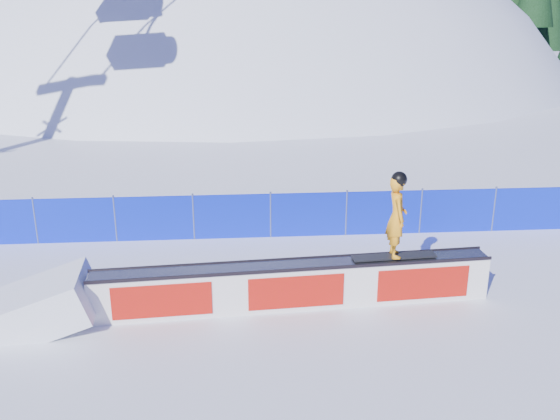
{
  "coord_description": "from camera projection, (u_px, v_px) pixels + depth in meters",
  "views": [
    {
      "loc": [
        0.1,
        -10.79,
        6.11
      ],
      "look_at": [
        1.08,
        2.3,
        1.52
      ],
      "focal_mm": 40.0,
      "sensor_mm": 36.0,
      "label": 1
    }
  ],
  "objects": [
    {
      "name": "ground",
      "position": [
        234.0,
        323.0,
        12.17
      ],
      "size": [
        160.0,
        160.0,
        0.0
      ],
      "primitive_type": "plane",
      "color": "white",
      "rests_on": "ground"
    },
    {
      "name": "snow_hill",
      "position": [
        236.0,
        268.0,
        57.64
      ],
      "size": [
        64.0,
        64.0,
        64.0
      ],
      "color": "white",
      "rests_on": "ground"
    },
    {
      "name": "safety_fence",
      "position": [
        232.0,
        216.0,
        16.2
      ],
      "size": [
        22.05,
        0.05,
        1.3
      ],
      "color": "#0920C9",
      "rests_on": "ground"
    },
    {
      "name": "rail_box",
      "position": [
        294.0,
        285.0,
        12.67
      ],
      "size": [
        8.16,
        1.14,
        0.98
      ],
      "rotation": [
        0.0,
        0.0,
        0.07
      ],
      "color": "white",
      "rests_on": "ground"
    },
    {
      "name": "snow_ramp",
      "position": [
        37.0,
        324.0,
        12.13
      ],
      "size": [
        2.46,
        1.64,
        1.48
      ],
      "primitive_type": null,
      "rotation": [
        0.0,
        -0.31,
        0.07
      ],
      "color": "white",
      "rests_on": "ground"
    },
    {
      "name": "snowboarder",
      "position": [
        397.0,
        216.0,
        12.49
      ],
      "size": [
        1.76,
        0.63,
        1.82
      ],
      "rotation": [
        0.0,
        0.0,
        1.54
      ],
      "color": "black",
      "rests_on": "rail_box"
    }
  ]
}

